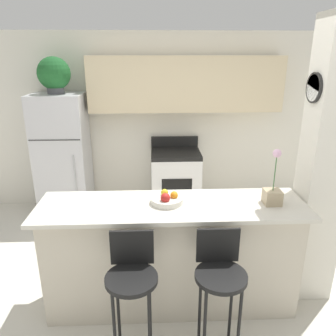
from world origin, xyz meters
TOP-DOWN VIEW (x-y plane):
  - ground_plane at (0.00, 0.00)m, footprint 14.00×14.00m
  - wall_back at (0.13, 2.24)m, footprint 5.60×0.38m
  - pillar_right at (1.35, 0.13)m, footprint 0.38×0.32m
  - counter_bar at (0.00, 0.00)m, footprint 2.31×0.64m
  - refrigerator at (-1.44, 1.96)m, footprint 0.70×0.63m
  - stove_range at (0.16, 1.99)m, footprint 0.71×0.59m
  - bar_stool_left at (-0.32, -0.54)m, footprint 0.38×0.38m
  - bar_stool_right at (0.32, -0.54)m, footprint 0.38×0.38m
  - potted_plant_on_fridge at (-1.44, 1.96)m, footprint 0.43×0.43m
  - orchid_vase at (0.85, -0.02)m, footprint 0.14×0.14m
  - fruit_bowl at (-0.04, 0.03)m, footprint 0.28×0.28m

SIDE VIEW (x-z plane):
  - ground_plane at x=0.00m, z-range 0.00..0.00m
  - stove_range at x=0.16m, z-range -0.07..1.00m
  - counter_bar at x=0.00m, z-range 0.00..1.03m
  - bar_stool_left at x=-0.32m, z-range 0.18..1.20m
  - bar_stool_right at x=0.32m, z-range 0.18..1.20m
  - refrigerator at x=-1.44m, z-range 0.00..1.74m
  - fruit_bowl at x=-0.04m, z-range 1.00..1.12m
  - orchid_vase at x=0.85m, z-range 0.89..1.38m
  - pillar_right at x=1.35m, z-range 0.00..2.55m
  - wall_back at x=0.13m, z-range 0.25..2.80m
  - potted_plant_on_fridge at x=-1.44m, z-range 1.75..2.23m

